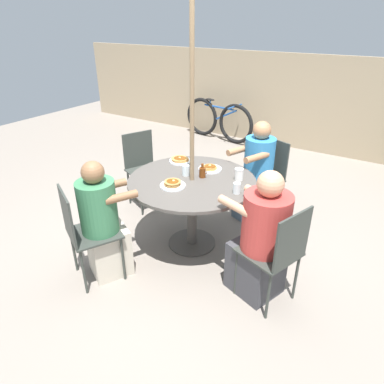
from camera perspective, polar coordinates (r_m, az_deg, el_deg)
The scene contains 19 objects.
ground_plane at distance 3.74m, azimuth 0.00°, elevation -8.44°, with size 12.00×12.00×0.00m, color gray.
back_fence at distance 6.50m, azimuth 17.69°, elevation 13.90°, with size 10.00×0.06×1.64m, color tan.
patio_table at distance 3.41m, azimuth 0.00°, elevation 0.40°, with size 1.27×1.27×0.76m.
umbrella_pole at distance 3.20m, azimuth 0.00°, elevation 8.91°, with size 0.04×0.04×2.35m, color #846B4C.
patio_chair_north at distance 4.32m, azimuth -8.15°, elevation 4.54°, with size 0.55×0.55×0.93m.
patio_chair_east at distance 3.13m, azimuth -17.58°, elevation -5.96°, with size 0.56×0.56×0.93m.
diner_east at distance 3.17m, azimuth -14.55°, elevation -5.39°, with size 0.49×0.54×1.14m.
patio_chair_south at distance 2.82m, azimuth 14.12°, elevation -9.44°, with size 0.53×0.53×0.93m.
diner_south at distance 2.91m, azimuth 11.41°, elevation -8.06°, with size 0.60×0.52×1.17m.
patio_chair_west at distance 4.13m, azimuth 12.26°, elevation 3.12°, with size 0.54×0.54×0.93m.
diner_west at distance 4.01m, azimuth 10.62°, elevation 2.62°, with size 0.48×0.57×1.18m.
pancake_plate_a at distance 3.78m, azimuth -2.00°, elevation 5.36°, with size 0.24×0.24×0.05m.
pancake_plate_b at distance 3.22m, azimuth -3.25°, elevation 1.30°, with size 0.24×0.24×0.06m.
pancake_plate_c at distance 3.58m, azimuth 3.00°, elevation 3.96°, with size 0.24×0.24×0.05m.
syrup_bottle at distance 3.39m, azimuth 1.76°, elevation 3.34°, with size 0.09×0.06×0.14m.
coffee_cup at distance 3.36m, azimuth 7.84°, elevation 2.94°, with size 0.09×0.09×0.12m.
drinking_glass_a at distance 3.10m, azimuth 7.47°, elevation 0.65°, with size 0.07×0.07×0.10m, color silver.
drinking_glass_b at distance 3.43m, azimuth -1.04°, elevation 3.66°, with size 0.08×0.08×0.11m, color silver.
bicycle at distance 6.83m, azimuth 4.40°, elevation 11.90°, with size 1.56×0.44×0.77m.
Camera 1 is at (1.63, -2.57, 2.19)m, focal length 32.00 mm.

